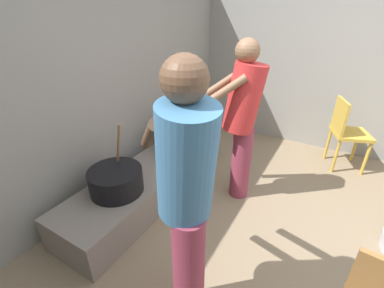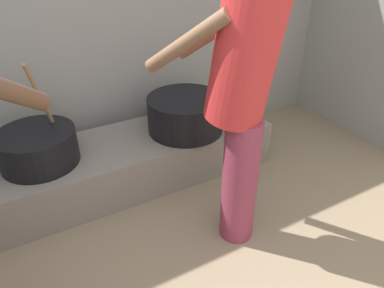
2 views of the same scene
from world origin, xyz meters
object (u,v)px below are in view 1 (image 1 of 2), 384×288
object	(u,v)px
cook_in_red_shirt	(242,115)
chair_yellow	(346,131)
cook_in_blue_shirt	(186,192)
cooking_pot_main	(116,180)
cooking_pot_secondary	(182,138)

from	to	relation	value
cook_in_red_shirt	chair_yellow	size ratio (longest dim) A/B	1.83
cook_in_red_shirt	chair_yellow	xyz separation A→B (m)	(1.22, -0.93, -0.43)
chair_yellow	cook_in_red_shirt	bearing A→B (deg)	142.74
cook_in_blue_shirt	cook_in_red_shirt	bearing A→B (deg)	7.62
cooking_pot_main	cook_in_blue_shirt	xyz separation A→B (m)	(-0.38, -0.98, 0.50)
cooking_pot_main	chair_yellow	distance (m)	2.75
cooking_pot_secondary	cook_in_blue_shirt	distance (m)	1.73
cooking_pot_secondary	chair_yellow	distance (m)	2.02
cooking_pot_main	cooking_pot_secondary	world-z (taller)	cooking_pot_main
cooking_pot_secondary	cook_in_red_shirt	xyz separation A→B (m)	(-0.08, -0.74, 0.46)
cook_in_red_shirt	cook_in_blue_shirt	bearing A→B (deg)	-172.38
cooking_pot_main	cooking_pot_secondary	distance (m)	1.01
cooking_pot_main	cook_in_red_shirt	distance (m)	1.31
cooking_pot_secondary	chair_yellow	bearing A→B (deg)	-55.84
cooking_pot_main	cook_in_blue_shirt	distance (m)	1.16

